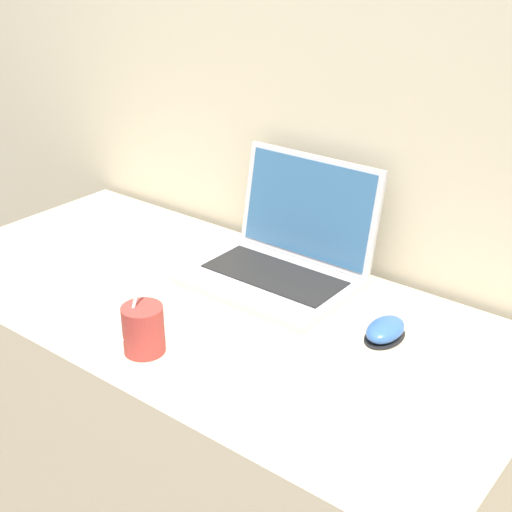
{
  "coord_description": "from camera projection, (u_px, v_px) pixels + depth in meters",
  "views": [
    {
      "loc": [
        0.88,
        -0.64,
        1.47
      ],
      "look_at": [
        0.06,
        0.4,
        0.83
      ],
      "focal_mm": 50.0,
      "sensor_mm": 36.0,
      "label": 1
    }
  ],
  "objects": [
    {
      "name": "wall_back",
      "position": [
        310.0,
        26.0,
        1.51
      ],
      "size": [
        7.0,
        0.04,
        2.5
      ],
      "color": "#BCB299",
      "rests_on": "ground_plane"
    },
    {
      "name": "desk",
      "position": [
        210.0,
        441.0,
        1.64
      ],
      "size": [
        1.35,
        0.63,
        0.74
      ],
      "color": "beige",
      "rests_on": "ground_plane"
    },
    {
      "name": "laptop",
      "position": [
        284.0,
        255.0,
        1.55
      ],
      "size": [
        0.35,
        0.3,
        0.25
      ],
      "color": "#ADADB2",
      "rests_on": "desk"
    },
    {
      "name": "drink_cup",
      "position": [
        143.0,
        328.0,
        1.29
      ],
      "size": [
        0.08,
        0.08,
        0.21
      ],
      "color": "#9E332D",
      "rests_on": "desk"
    },
    {
      "name": "computer_mouse",
      "position": [
        385.0,
        330.0,
        1.35
      ],
      "size": [
        0.07,
        0.1,
        0.04
      ],
      "color": "black",
      "rests_on": "desk"
    }
  ]
}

